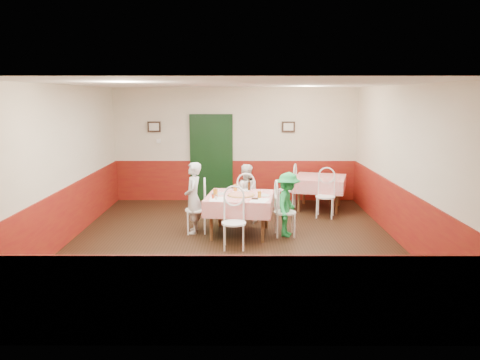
{
  "coord_description": "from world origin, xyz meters",
  "views": [
    {
      "loc": [
        0.14,
        -8.06,
        2.62
      ],
      "look_at": [
        0.12,
        0.55,
        1.05
      ],
      "focal_mm": 35.0,
      "sensor_mm": 36.0,
      "label": 1
    }
  ],
  "objects_px": {
    "glass_a": "(215,193)",
    "diner_right": "(288,204)",
    "chair_right": "(285,212)",
    "glass_c": "(235,188)",
    "wallet": "(255,199)",
    "chair_far": "(245,201)",
    "beer_bottle": "(249,186)",
    "chair_near": "(234,223)",
    "second_table": "(320,193)",
    "chair_second_b": "(325,197)",
    "pizza": "(241,195)",
    "glass_b": "(259,195)",
    "main_table": "(240,215)",
    "chair_second_a": "(287,190)",
    "diner_far": "(245,193)",
    "chair_left": "(196,210)",
    "diner_left": "(193,198)"
  },
  "relations": [
    {
      "from": "diner_far",
      "to": "chair_far",
      "type": "bearing_deg",
      "value": 81.82
    },
    {
      "from": "main_table",
      "to": "beer_bottle",
      "type": "height_order",
      "value": "beer_bottle"
    },
    {
      "from": "chair_near",
      "to": "chair_second_a",
      "type": "relative_size",
      "value": 1.0
    },
    {
      "from": "glass_c",
      "to": "wallet",
      "type": "bearing_deg",
      "value": -64.26
    },
    {
      "from": "glass_a",
      "to": "chair_far",
      "type": "bearing_deg",
      "value": 62.02
    },
    {
      "from": "chair_far",
      "to": "glass_a",
      "type": "xyz_separation_m",
      "value": [
        -0.56,
        -1.05,
        0.39
      ]
    },
    {
      "from": "glass_b",
      "to": "diner_right",
      "type": "distance_m",
      "value": 0.59
    },
    {
      "from": "chair_far",
      "to": "glass_c",
      "type": "xyz_separation_m",
      "value": [
        -0.2,
        -0.44,
        0.37
      ]
    },
    {
      "from": "chair_far",
      "to": "glass_b",
      "type": "distance_m",
      "value": 1.17
    },
    {
      "from": "chair_right",
      "to": "wallet",
      "type": "height_order",
      "value": "chair_right"
    },
    {
      "from": "chair_far",
      "to": "diner_left",
      "type": "height_order",
      "value": "diner_left"
    },
    {
      "from": "chair_right",
      "to": "diner_far",
      "type": "relative_size",
      "value": 0.74
    },
    {
      "from": "chair_second_a",
      "to": "pizza",
      "type": "relative_size",
      "value": 1.83
    },
    {
      "from": "chair_left",
      "to": "diner_right",
      "type": "relative_size",
      "value": 0.74
    },
    {
      "from": "chair_far",
      "to": "glass_a",
      "type": "height_order",
      "value": "glass_a"
    },
    {
      "from": "wallet",
      "to": "beer_bottle",
      "type": "bearing_deg",
      "value": 104.0
    },
    {
      "from": "glass_b",
      "to": "chair_far",
      "type": "bearing_deg",
      "value": 103.18
    },
    {
      "from": "pizza",
      "to": "glass_a",
      "type": "bearing_deg",
      "value": -162.13
    },
    {
      "from": "second_table",
      "to": "glass_a",
      "type": "height_order",
      "value": "glass_a"
    },
    {
      "from": "glass_b",
      "to": "diner_right",
      "type": "height_order",
      "value": "diner_right"
    },
    {
      "from": "main_table",
      "to": "chair_near",
      "type": "distance_m",
      "value": 0.85
    },
    {
      "from": "chair_second_b",
      "to": "wallet",
      "type": "distance_m",
      "value": 2.27
    },
    {
      "from": "second_table",
      "to": "chair_far",
      "type": "height_order",
      "value": "chair_far"
    },
    {
      "from": "chair_second_a",
      "to": "glass_a",
      "type": "bearing_deg",
      "value": -19.43
    },
    {
      "from": "chair_near",
      "to": "chair_second_b",
      "type": "xyz_separation_m",
      "value": [
        1.95,
        2.1,
        0.0
      ]
    },
    {
      "from": "chair_left",
      "to": "diner_right",
      "type": "distance_m",
      "value": 1.76
    },
    {
      "from": "chair_right",
      "to": "chair_second_a",
      "type": "relative_size",
      "value": 1.0
    },
    {
      "from": "second_table",
      "to": "chair_second_b",
      "type": "bearing_deg",
      "value": -90.0
    },
    {
      "from": "glass_a",
      "to": "diner_far",
      "type": "xyz_separation_m",
      "value": [
        0.56,
        1.1,
        -0.23
      ]
    },
    {
      "from": "glass_c",
      "to": "pizza",
      "type": "bearing_deg",
      "value": -75.79
    },
    {
      "from": "chair_second_b",
      "to": "pizza",
      "type": "height_order",
      "value": "chair_second_b"
    },
    {
      "from": "second_table",
      "to": "chair_near",
      "type": "bearing_deg",
      "value": -124.31
    },
    {
      "from": "chair_second_b",
      "to": "diner_right",
      "type": "height_order",
      "value": "diner_right"
    },
    {
      "from": "chair_second_a",
      "to": "diner_far",
      "type": "height_order",
      "value": "diner_far"
    },
    {
      "from": "chair_far",
      "to": "beer_bottle",
      "type": "bearing_deg",
      "value": 95.22
    },
    {
      "from": "diner_left",
      "to": "chair_near",
      "type": "bearing_deg",
      "value": 37.38
    },
    {
      "from": "pizza",
      "to": "chair_far",
      "type": "bearing_deg",
      "value": 84.86
    },
    {
      "from": "chair_right",
      "to": "glass_b",
      "type": "bearing_deg",
      "value": 102.86
    },
    {
      "from": "chair_near",
      "to": "second_table",
      "type": "bearing_deg",
      "value": 55.7
    },
    {
      "from": "beer_bottle",
      "to": "diner_left",
      "type": "relative_size",
      "value": 0.15
    },
    {
      "from": "chair_far",
      "to": "beer_bottle",
      "type": "distance_m",
      "value": 0.6
    },
    {
      "from": "diner_left",
      "to": "second_table",
      "type": "bearing_deg",
      "value": 122.48
    },
    {
      "from": "glass_b",
      "to": "second_table",
      "type": "bearing_deg",
      "value": 56.48
    },
    {
      "from": "glass_a",
      "to": "diner_right",
      "type": "distance_m",
      "value": 1.37
    },
    {
      "from": "chair_left",
      "to": "pizza",
      "type": "relative_size",
      "value": 1.83
    },
    {
      "from": "wallet",
      "to": "glass_a",
      "type": "bearing_deg",
      "value": 175.63
    },
    {
      "from": "glass_a",
      "to": "chair_right",
      "type": "bearing_deg",
      "value": 4.39
    },
    {
      "from": "chair_far",
      "to": "wallet",
      "type": "distance_m",
      "value": 1.25
    },
    {
      "from": "chair_far",
      "to": "wallet",
      "type": "height_order",
      "value": "chair_far"
    },
    {
      "from": "chair_second_a",
      "to": "glass_b",
      "type": "relative_size",
      "value": 7.26
    }
  ]
}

